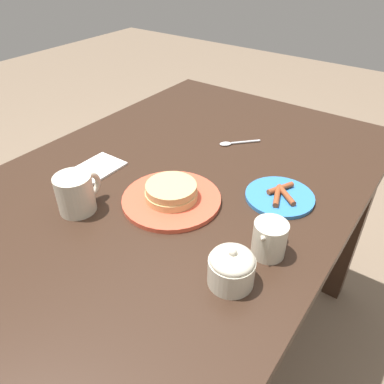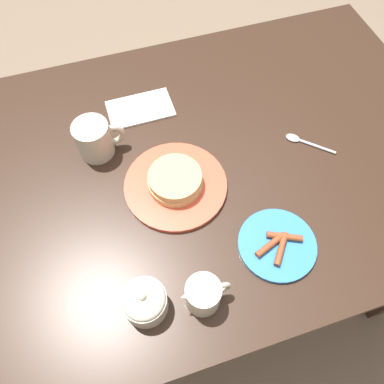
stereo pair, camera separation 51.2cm
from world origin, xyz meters
TOP-DOWN VIEW (x-y plane):
  - ground_plane at (0.00, 0.00)m, footprint 8.00×8.00m
  - dining_table at (0.00, 0.00)m, footprint 1.41×0.89m
  - pancake_plate at (-0.05, -0.05)m, footprint 0.24×0.24m
  - side_plate_bacon at (0.12, -0.26)m, footprint 0.17×0.17m
  - coffee_mug at (-0.20, 0.11)m, footprint 0.12×0.09m
  - creamer_pitcher at (-0.07, -0.33)m, footprint 0.11×0.07m
  - sugar_bowl at (-0.18, -0.30)m, footprint 0.09×0.09m
  - napkin at (-0.07, 0.21)m, footprint 0.17×0.10m
  - spoon at (0.30, -0.03)m, footprint 0.11×0.10m

SIDE VIEW (x-z plane):
  - ground_plane at x=0.00m, z-range 0.00..0.00m
  - dining_table at x=0.00m, z-range 0.26..1.03m
  - napkin at x=-0.07m, z-range 0.77..0.78m
  - spoon at x=0.30m, z-range 0.77..0.78m
  - side_plate_bacon at x=0.12m, z-range 0.77..0.79m
  - pancake_plate at x=-0.05m, z-range 0.76..0.81m
  - sugar_bowl at x=-0.18m, z-range 0.77..0.85m
  - creamer_pitcher at x=-0.07m, z-range 0.77..0.86m
  - coffee_mug at x=-0.20m, z-range 0.77..0.87m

